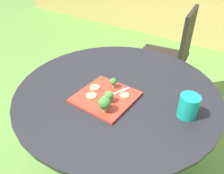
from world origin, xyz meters
The scene contains 13 objects.
ground_plane centered at (0.00, 0.00, 0.00)m, with size 12.00×12.00×0.00m, color #568438.
bamboo_fence centered at (0.00, 2.51, 0.61)m, with size 8.00×0.08×1.21m, color tan.
patio_table centered at (0.00, 0.00, 0.51)m, with size 1.07×1.07×0.71m.
patio_chair centered at (-0.08, 0.99, 0.53)m, with size 0.50×0.50×0.90m.
salad_plate centered at (0.00, -0.10, 0.72)m, with size 0.27×0.27×0.01m, color #AD3323.
drinking_glass centered at (0.37, 0.01, 0.76)m, with size 0.09×0.09×0.11m.
fork centered at (0.03, -0.07, 0.73)m, with size 0.07×0.15×0.00m.
broccoli_floret_0 centered at (0.06, -0.19, 0.77)m, with size 0.06×0.06×0.07m.
broccoli_floret_1 centered at (0.04, -0.13, 0.76)m, with size 0.04×0.04×0.06m.
broccoli_floret_2 centered at (-0.01, -0.02, 0.76)m, with size 0.04×0.04×0.05m.
cucumber_slice_0 centered at (-0.09, -0.08, 0.73)m, with size 0.05×0.05×0.01m, color #8EB766.
cucumber_slice_1 centered at (0.08, -0.05, 0.73)m, with size 0.05×0.05×0.01m, color #8EB766.
cucumber_slice_2 centered at (-0.06, -0.15, 0.73)m, with size 0.05×0.05×0.01m, color #8EB766.
Camera 1 is at (0.53, -0.78, 1.38)m, focal length 34.80 mm.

